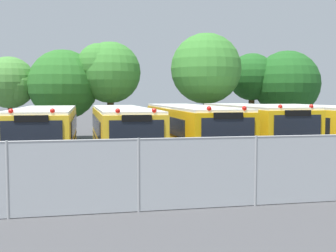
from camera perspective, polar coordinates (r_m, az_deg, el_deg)
name	(u,v)px	position (r m, az deg, el deg)	size (l,w,h in m)	color
ground_plane	(189,158)	(21.35, 2.82, -4.25)	(160.00, 160.00, 0.00)	#424244
school_bus_0	(46,132)	(20.51, -15.96, -0.83)	(2.70, 10.22, 2.65)	yellow
school_bus_1	(122,131)	(20.65, -6.17, -0.66)	(2.54, 11.13, 2.64)	yellow
school_bus_2	(190,129)	(21.21, 2.90, -0.42)	(2.56, 11.58, 2.71)	#EAA80C
school_bus_3	(252,128)	(22.33, 11.12, -0.24)	(2.58, 9.58, 2.74)	yellow
school_bus_4	(316,128)	(23.61, 19.07, -0.21)	(2.63, 9.58, 2.69)	yellow
tree_0	(11,84)	(31.20, -20.12, 5.32)	(3.54, 3.54, 5.74)	#4C3823
tree_1	(63,85)	(30.24, -13.79, 5.29)	(4.77, 4.77, 6.20)	#4C3823
tree_2	(107,71)	(29.73, -8.07, 7.26)	(4.33, 4.19, 6.75)	#4C3823
tree_3	(207,68)	(29.66, 5.23, 7.75)	(4.82, 4.82, 7.32)	#4C3823
tree_4	(251,77)	(33.71, 11.02, 6.38)	(3.61, 3.61, 6.31)	#4C3823
tree_5	(287,84)	(33.95, 15.52, 5.44)	(5.01, 5.01, 6.48)	#4C3823
chainlink_fence	(256,170)	(12.30, 11.56, -5.70)	(19.85, 0.07, 1.98)	#9EA0A3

